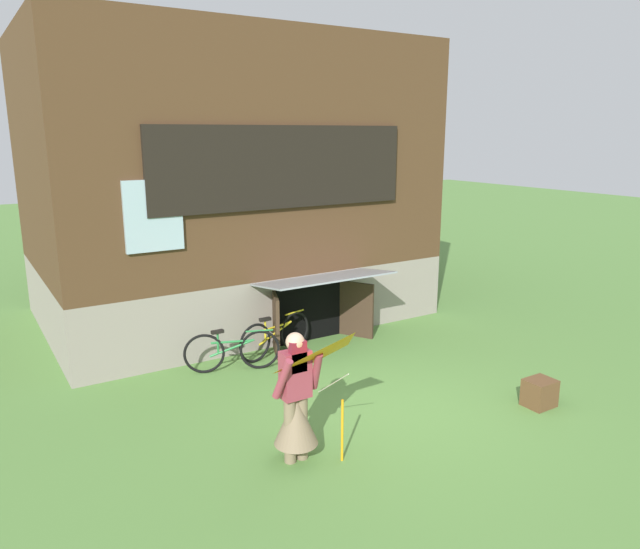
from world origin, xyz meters
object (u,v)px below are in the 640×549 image
Objects in this scene: bicycle_yellow at (275,336)px; bicycle_green at (232,351)px; kite at (355,368)px; wooden_crate at (539,393)px; person at (296,408)px.

bicycle_yellow reaches higher than bicycle_green.
bicycle_yellow is 0.96m from bicycle_green.
kite is 3.36m from wooden_crate.
person is at bearing 127.73° from kite.
kite is at bearing -32.06° from person.
kite is at bearing -70.65° from bicycle_green.
kite is 3.57m from bicycle_green.
bicycle_green is at bearing -178.88° from bicycle_yellow.
person reaches higher than bicycle_yellow.
bicycle_green is at bearing 101.15° from person.
bicycle_green is 4.69m from wooden_crate.
bicycle_yellow is at bearing 75.59° from kite.
person is 1.03× the size of kite.
person reaches higher than bicycle_green.
kite is 3.77× the size of wooden_crate.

